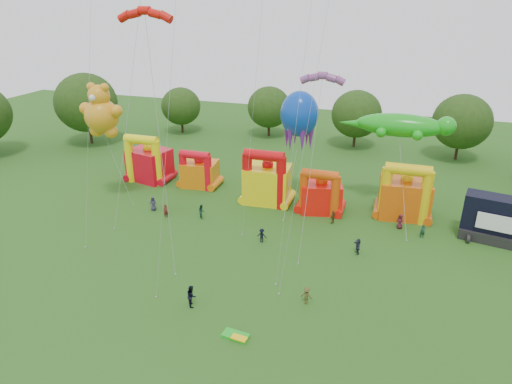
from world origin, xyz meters
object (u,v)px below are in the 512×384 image
(bouncy_castle_2, at_px, (267,182))
(teddy_bear_kite, at_px, (104,123))
(spectator_0, at_px, (153,204))
(gecko_kite, at_px, (402,163))
(bouncy_castle_0, at_px, (148,162))
(octopus_kite, at_px, (299,122))
(stage_trailer, at_px, (502,221))
(spectator_4, at_px, (333,217))

(bouncy_castle_2, distance_m, teddy_bear_kite, 20.42)
(bouncy_castle_2, xyz_separation_m, spectator_0, (-12.23, -6.54, -1.82))
(bouncy_castle_2, xyz_separation_m, gecko_kite, (15.45, 0.94, 3.79))
(spectator_0, bearing_deg, bouncy_castle_2, 7.62)
(bouncy_castle_0, height_order, octopus_kite, octopus_kite)
(octopus_kite, bearing_deg, stage_trailer, -9.93)
(octopus_kite, bearing_deg, gecko_kite, -3.94)
(bouncy_castle_0, xyz_separation_m, spectator_4, (26.53, -5.55, -1.78))
(spectator_0, relative_size, spectator_4, 1.12)
(spectator_4, bearing_deg, bouncy_castle_0, -72.07)
(stage_trailer, relative_size, gecko_kite, 0.61)
(stage_trailer, relative_size, octopus_kite, 0.58)
(bouncy_castle_0, height_order, spectator_0, bouncy_castle_0)
(gecko_kite, distance_m, spectator_4, 9.77)
(gecko_kite, bearing_deg, spectator_4, -146.67)
(bouncy_castle_2, height_order, spectator_0, bouncy_castle_2)
(gecko_kite, bearing_deg, teddy_bear_kite, -168.79)
(bouncy_castle_2, relative_size, octopus_kite, 0.52)
(octopus_kite, xyz_separation_m, spectator_0, (-15.54, -8.32, -9.10))
(gecko_kite, bearing_deg, spectator_0, -164.87)
(spectator_0, bearing_deg, teddy_bear_kite, 151.67)
(teddy_bear_kite, relative_size, octopus_kite, 1.08)
(bouncy_castle_0, distance_m, spectator_4, 27.16)
(stage_trailer, distance_m, spectator_4, 17.23)
(bouncy_castle_0, distance_m, octopus_kite, 22.30)
(bouncy_castle_2, distance_m, gecko_kite, 15.94)
(bouncy_castle_0, distance_m, stage_trailer, 43.85)
(bouncy_castle_2, distance_m, stage_trailer, 26.02)
(bouncy_castle_2, relative_size, spectator_4, 4.55)
(bouncy_castle_0, relative_size, teddy_bear_kite, 0.46)
(bouncy_castle_0, relative_size, octopus_kite, 0.49)
(spectator_4, bearing_deg, teddy_bear_kite, -55.38)
(bouncy_castle_2, distance_m, spectator_0, 13.98)
(gecko_kite, height_order, octopus_kite, octopus_kite)
(bouncy_castle_2, bearing_deg, teddy_bear_kite, -162.53)
(teddy_bear_kite, relative_size, spectator_0, 8.41)
(teddy_bear_kite, xyz_separation_m, gecko_kite, (33.63, 6.66, -3.54))
(teddy_bear_kite, distance_m, spectator_0, 10.94)
(octopus_kite, bearing_deg, bouncy_castle_2, -151.77)
(gecko_kite, distance_m, octopus_kite, 12.66)
(bouncy_castle_0, bearing_deg, octopus_kite, -0.97)
(bouncy_castle_0, xyz_separation_m, stage_trailer, (43.64, -4.31, -0.21))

